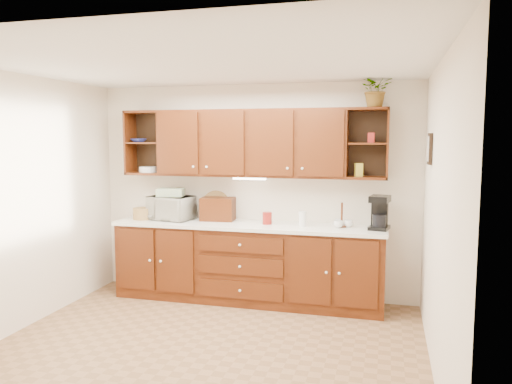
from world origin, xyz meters
The scene contains 26 objects.
floor centered at (0.00, 0.00, 0.00)m, with size 4.00×4.00×0.00m, color olive.
ceiling centered at (0.00, 0.00, 2.60)m, with size 4.00×4.00×0.00m, color white.
back_wall centered at (0.00, 1.75, 1.30)m, with size 4.00×4.00×0.00m, color #F0E2CA.
left_wall centered at (-2.00, 0.00, 1.30)m, with size 3.50×3.50×0.00m, color #F0E2CA.
right_wall centered at (2.00, 0.00, 1.30)m, with size 3.50×3.50×0.00m, color #F0E2CA.
base_cabinets centered at (0.00, 1.45, 0.45)m, with size 3.20×0.60×0.90m, color #321305.
countertop centered at (0.00, 1.44, 0.92)m, with size 3.24×0.64×0.04m, color white.
upper_cabinets centered at (0.01, 1.59, 1.89)m, with size 3.20×0.33×0.80m.
undercabinet_light centered at (0.00, 1.53, 1.47)m, with size 0.40×0.05×0.03m, color white.
framed_picture centered at (1.98, 0.90, 1.85)m, with size 0.03×0.24×0.30m, color black.
wicker_basket centered at (-1.36, 1.43, 1.01)m, with size 0.23×0.23×0.14m, color #A47E44.
microwave centered at (-1.00, 1.49, 1.09)m, with size 0.53×0.36×0.29m, color beige.
towel_stack centered at (-1.00, 1.49, 1.28)m, with size 0.32×0.23×0.10m, color #E6E96D.
wine_bottle centered at (-1.01, 1.50, 1.08)m, with size 0.07×0.07×0.28m, color black.
woven_tray centered at (-0.48, 1.69, 0.95)m, with size 0.36×0.36×0.02m, color #A47E44.
bread_box centered at (-0.42, 1.58, 1.08)m, with size 0.40×0.25×0.28m, color #321305.
mug_tree centered at (1.10, 1.51, 0.98)m, with size 0.23×0.24×0.28m.
canister_red centered at (0.23, 1.47, 1.01)m, with size 0.11×0.11×0.14m, color maroon.
canister_white centered at (0.66, 1.44, 1.03)m, with size 0.09×0.09×0.17m, color white.
canister_yellow centered at (1.52, 1.42, 1.00)m, with size 0.09×0.09×0.12m, color gold.
coffee_maker centered at (1.52, 1.48, 1.12)m, with size 0.25×0.29×0.38m.
bowl_stack centered at (-1.46, 1.55, 1.92)m, with size 0.18×0.18×0.04m, color #283496.
plate_stack centered at (-1.35, 1.58, 1.56)m, with size 0.23×0.23×0.07m, color white.
pantry_box_yellow centered at (1.28, 1.57, 1.59)m, with size 0.08×0.06×0.15m, color gold.
pantry_box_red centered at (1.41, 1.56, 1.96)m, with size 0.07×0.06×0.11m, color maroon.
potted_plant centered at (1.45, 1.54, 2.49)m, with size 0.35×0.30×0.39m, color #999999.
Camera 1 is at (1.59, -4.18, 1.96)m, focal length 35.00 mm.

